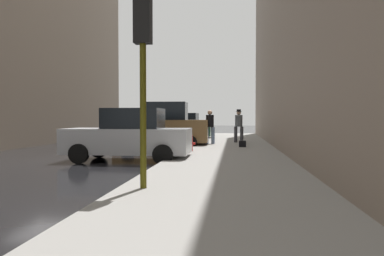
{
  "coord_description": "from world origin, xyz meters",
  "views": [
    {
      "loc": [
        6.19,
        -12.29,
        1.47
      ],
      "look_at": [
        4.09,
        6.34,
        0.96
      ],
      "focal_mm": 35.0,
      "sensor_mm": 36.0,
      "label": 1
    }
  ],
  "objects_px": {
    "fire_hydrant": "(190,142)",
    "traffic_light": "(143,49)",
    "duffel_bag": "(242,144)",
    "pedestrian_in_jeans": "(210,125)",
    "pedestrian_with_beanie": "(239,124)",
    "parked_silver_sedan": "(129,136)",
    "parked_bronze_suv": "(163,127)",
    "parked_dark_green_sedan": "(181,127)"
  },
  "relations": [
    {
      "from": "traffic_light",
      "to": "duffel_bag",
      "type": "relative_size",
      "value": 8.18
    },
    {
      "from": "parked_dark_green_sedan",
      "to": "parked_silver_sedan",
      "type": "bearing_deg",
      "value": -90.0
    },
    {
      "from": "fire_hydrant",
      "to": "traffic_light",
      "type": "bearing_deg",
      "value": -89.64
    },
    {
      "from": "pedestrian_with_beanie",
      "to": "pedestrian_in_jeans",
      "type": "height_order",
      "value": "pedestrian_with_beanie"
    },
    {
      "from": "parked_bronze_suv",
      "to": "fire_hydrant",
      "type": "distance_m",
      "value": 4.15
    },
    {
      "from": "duffel_bag",
      "to": "parked_silver_sedan",
      "type": "bearing_deg",
      "value": -129.46
    },
    {
      "from": "parked_dark_green_sedan",
      "to": "fire_hydrant",
      "type": "height_order",
      "value": "parked_dark_green_sedan"
    },
    {
      "from": "parked_dark_green_sedan",
      "to": "pedestrian_in_jeans",
      "type": "height_order",
      "value": "pedestrian_in_jeans"
    },
    {
      "from": "pedestrian_with_beanie",
      "to": "duffel_bag",
      "type": "bearing_deg",
      "value": -87.52
    },
    {
      "from": "parked_bronze_suv",
      "to": "traffic_light",
      "type": "bearing_deg",
      "value": -80.91
    },
    {
      "from": "parked_silver_sedan",
      "to": "parked_dark_green_sedan",
      "type": "relative_size",
      "value": 0.99
    },
    {
      "from": "pedestrian_with_beanie",
      "to": "parked_silver_sedan",
      "type": "bearing_deg",
      "value": -115.88
    },
    {
      "from": "parked_silver_sedan",
      "to": "fire_hydrant",
      "type": "xyz_separation_m",
      "value": [
        1.8,
        2.34,
        -0.35
      ]
    },
    {
      "from": "parked_bronze_suv",
      "to": "pedestrian_in_jeans",
      "type": "relative_size",
      "value": 2.73
    },
    {
      "from": "pedestrian_with_beanie",
      "to": "pedestrian_in_jeans",
      "type": "distance_m",
      "value": 1.94
    },
    {
      "from": "fire_hydrant",
      "to": "pedestrian_in_jeans",
      "type": "relative_size",
      "value": 0.41
    },
    {
      "from": "pedestrian_in_jeans",
      "to": "parked_bronze_suv",
      "type": "bearing_deg",
      "value": -167.54
    },
    {
      "from": "duffel_bag",
      "to": "traffic_light",
      "type": "bearing_deg",
      "value": -101.34
    },
    {
      "from": "parked_silver_sedan",
      "to": "traffic_light",
      "type": "height_order",
      "value": "traffic_light"
    },
    {
      "from": "traffic_light",
      "to": "pedestrian_with_beanie",
      "type": "relative_size",
      "value": 2.03
    },
    {
      "from": "pedestrian_in_jeans",
      "to": "duffel_bag",
      "type": "bearing_deg",
      "value": -48.0
    },
    {
      "from": "parked_dark_green_sedan",
      "to": "pedestrian_with_beanie",
      "type": "relative_size",
      "value": 2.4
    },
    {
      "from": "parked_bronze_suv",
      "to": "duffel_bag",
      "type": "distance_m",
      "value": 4.19
    },
    {
      "from": "pedestrian_in_jeans",
      "to": "duffel_bag",
      "type": "distance_m",
      "value": 2.53
    },
    {
      "from": "fire_hydrant",
      "to": "parked_bronze_suv",
      "type": "bearing_deg",
      "value": 116.01
    },
    {
      "from": "parked_bronze_suv",
      "to": "pedestrian_with_beanie",
      "type": "distance_m",
      "value": 4.19
    },
    {
      "from": "parked_bronze_suv",
      "to": "traffic_light",
      "type": "distance_m",
      "value": 11.86
    },
    {
      "from": "parked_bronze_suv",
      "to": "traffic_light",
      "type": "height_order",
      "value": "traffic_light"
    },
    {
      "from": "pedestrian_with_beanie",
      "to": "parked_bronze_suv",
      "type": "bearing_deg",
      "value": -154.83
    },
    {
      "from": "fire_hydrant",
      "to": "duffel_bag",
      "type": "xyz_separation_m",
      "value": [
        2.12,
        2.43,
        -0.21
      ]
    },
    {
      "from": "parked_dark_green_sedan",
      "to": "parked_bronze_suv",
      "type": "bearing_deg",
      "value": -90.0
    },
    {
      "from": "parked_dark_green_sedan",
      "to": "duffel_bag",
      "type": "height_order",
      "value": "parked_dark_green_sedan"
    },
    {
      "from": "parked_silver_sedan",
      "to": "fire_hydrant",
      "type": "distance_m",
      "value": 2.97
    },
    {
      "from": "traffic_light",
      "to": "pedestrian_with_beanie",
      "type": "distance_m",
      "value": 13.6
    },
    {
      "from": "pedestrian_in_jeans",
      "to": "pedestrian_with_beanie",
      "type": "bearing_deg",
      "value": 40.79
    },
    {
      "from": "pedestrian_with_beanie",
      "to": "duffel_bag",
      "type": "xyz_separation_m",
      "value": [
        0.13,
        -3.05,
        -0.85
      ]
    },
    {
      "from": "parked_bronze_suv",
      "to": "fire_hydrant",
      "type": "bearing_deg",
      "value": -63.99
    },
    {
      "from": "traffic_light",
      "to": "duffel_bag",
      "type": "height_order",
      "value": "traffic_light"
    },
    {
      "from": "pedestrian_in_jeans",
      "to": "fire_hydrant",
      "type": "bearing_deg",
      "value": -97.0
    },
    {
      "from": "parked_silver_sedan",
      "to": "traffic_light",
      "type": "xyz_separation_m",
      "value": [
        1.85,
        -5.55,
        1.91
      ]
    },
    {
      "from": "parked_silver_sedan",
      "to": "parked_bronze_suv",
      "type": "distance_m",
      "value": 6.04
    },
    {
      "from": "fire_hydrant",
      "to": "traffic_light",
      "type": "distance_m",
      "value": 8.21
    }
  ]
}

